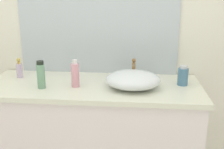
{
  "coord_description": "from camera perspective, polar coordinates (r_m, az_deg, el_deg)",
  "views": [
    {
      "loc": [
        0.35,
        -1.41,
        1.52
      ],
      "look_at": [
        0.18,
        0.37,
        0.99
      ],
      "focal_mm": 45.12,
      "sensor_mm": 36.0,
      "label": 1
    }
  ],
  "objects": [
    {
      "name": "lotion_bottle",
      "position": [
        1.88,
        -14.21,
        -0.11
      ],
      "size": [
        0.05,
        0.05,
        0.18
      ],
      "color": "gray",
      "rests_on": "vanity_counter"
    },
    {
      "name": "spray_can",
      "position": [
        1.95,
        14.18,
        -0.29
      ],
      "size": [
        0.07,
        0.07,
        0.14
      ],
      "color": "teal",
      "rests_on": "vanity_counter"
    },
    {
      "name": "faucet",
      "position": [
        2.01,
        4.4,
        1.4
      ],
      "size": [
        0.03,
        0.11,
        0.15
      ],
      "color": "brown",
      "rests_on": "vanity_counter"
    },
    {
      "name": "soap_dispenser",
      "position": [
        2.17,
        -18.26,
        0.98
      ],
      "size": [
        0.04,
        0.04,
        0.15
      ],
      "color": "silver",
      "rests_on": "vanity_counter"
    },
    {
      "name": "bathroom_wall_rear",
      "position": [
        2.18,
        -3.77,
        10.71
      ],
      "size": [
        6.0,
        0.06,
        2.6
      ],
      "primitive_type": "cube",
      "color": "silver",
      "rests_on": "ground"
    },
    {
      "name": "sink_basin",
      "position": [
        1.84,
        4.25,
        -1.05
      ],
      "size": [
        0.36,
        0.32,
        0.11
      ],
      "primitive_type": "ellipsoid",
      "color": "silver",
      "rests_on": "vanity_counter"
    },
    {
      "name": "vanity_counter",
      "position": [
        2.12,
        -3.82,
        -13.7
      ],
      "size": [
        1.48,
        0.6,
        0.91
      ],
      "color": "white",
      "rests_on": "ground"
    },
    {
      "name": "perfume_bottle",
      "position": [
        1.87,
        -7.47,
        -0.01
      ],
      "size": [
        0.05,
        0.05,
        0.18
      ],
      "color": "pink",
      "rests_on": "vanity_counter"
    }
  ]
}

